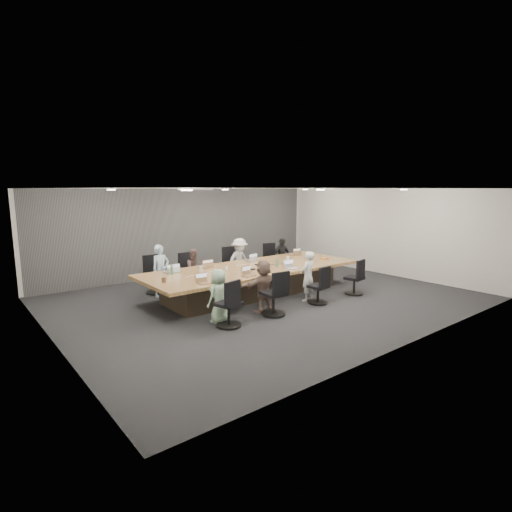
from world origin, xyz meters
TOP-DOWN VIEW (x-y plane):
  - floor at (0.00, 0.00)m, footprint 10.00×8.00m
  - ceiling at (0.00, 0.00)m, footprint 10.00×8.00m
  - wall_back at (0.00, 4.00)m, footprint 10.00×0.00m
  - wall_front at (0.00, -4.00)m, footprint 10.00×0.00m
  - wall_left at (-5.00, 0.00)m, footprint 0.00×8.00m
  - wall_right at (5.00, 0.00)m, footprint 0.00×8.00m
  - curtain at (0.00, 3.92)m, footprint 9.80×0.04m
  - conference_table at (0.00, 0.50)m, footprint 6.00×2.20m
  - chair_0 at (-2.02, 2.20)m, footprint 0.59×0.59m
  - chair_1 at (-1.01, 2.20)m, footprint 0.56×0.56m
  - chair_2 at (0.53, 2.20)m, footprint 0.60×0.60m
  - chair_3 at (2.23, 2.20)m, footprint 0.67×0.67m
  - chair_4 at (-1.99, -1.20)m, footprint 0.65×0.65m
  - chair_5 at (-0.78, -1.20)m, footprint 0.61×0.61m
  - chair_6 at (0.67, -1.20)m, footprint 0.53×0.53m
  - chair_7 at (2.07, -1.20)m, footprint 0.58×0.58m
  - person_0 at (-2.02, 1.85)m, footprint 0.54×0.39m
  - laptop_0 at (-2.02, 1.30)m, footprint 0.36×0.25m
  - person_1 at (-1.01, 1.85)m, footprint 0.57×0.45m
  - laptop_1 at (-1.01, 1.30)m, footprint 0.34×0.24m
  - person_2 at (0.53, 1.85)m, footprint 0.92×0.60m
  - laptop_2 at (0.53, 1.30)m, footprint 0.36×0.28m
  - person_3 at (2.23, 1.85)m, footprint 0.72×0.30m
  - laptop_3 at (2.23, 1.30)m, footprint 0.31×0.22m
  - person_4 at (-1.99, -0.85)m, footprint 0.63×0.48m
  - laptop_4 at (-1.99, -0.30)m, footprint 0.30×0.22m
  - person_5 at (-0.78, -0.85)m, footprint 1.13×0.37m
  - laptop_5 at (-0.78, -0.30)m, footprint 0.34×0.26m
  - person_6 at (0.67, -0.85)m, footprint 0.51×0.39m
  - laptop_6 at (0.67, -0.30)m, footprint 0.33×0.24m
  - bottle_green_left at (-2.13, 1.01)m, footprint 0.07×0.07m
  - bottle_green_right at (0.50, 0.13)m, footprint 0.07×0.07m
  - bottle_clear at (-1.66, 0.42)m, footprint 0.09×0.09m
  - cup_white_far at (-0.78, 0.64)m, footprint 0.10×0.10m
  - cup_white_near at (1.47, 0.74)m, footprint 0.09×0.09m
  - mug_brown at (-2.65, 0.36)m, footprint 0.10×0.10m
  - mic_left at (-0.26, 0.23)m, footprint 0.15×0.12m
  - mic_right at (0.26, 0.65)m, footprint 0.15×0.11m
  - stapler at (-0.40, 0.29)m, footprint 0.15×0.04m
  - canvas_bag at (2.32, 0.75)m, footprint 0.29×0.20m
  - snack_packet at (2.37, 0.12)m, footprint 0.22×0.17m

SIDE VIEW (x-z plane):
  - floor at x=0.00m, z-range 0.00..0.00m
  - chair_6 at x=0.67m, z-range 0.00..0.72m
  - chair_7 at x=2.07m, z-range 0.00..0.74m
  - chair_1 at x=-1.01m, z-range 0.00..0.79m
  - chair_3 at x=2.23m, z-range 0.00..0.80m
  - conference_table at x=0.00m, z-range 0.03..0.77m
  - chair_4 at x=-1.99m, z-range 0.00..0.80m
  - chair_5 at x=-0.78m, z-range 0.00..0.84m
  - chair_2 at x=0.53m, z-range 0.00..0.85m
  - chair_0 at x=-2.02m, z-range 0.00..0.85m
  - person_4 at x=-1.99m, z-range 0.00..1.15m
  - person_1 at x=-1.01m, z-range 0.00..1.16m
  - person_5 at x=-0.78m, z-range 0.00..1.21m
  - person_3 at x=2.23m, z-range 0.00..1.22m
  - person_6 at x=0.67m, z-range 0.00..1.26m
  - person_2 at x=0.53m, z-range 0.00..1.33m
  - person_0 at x=-2.02m, z-range 0.00..1.37m
  - laptop_0 at x=-2.02m, z-range 0.74..0.76m
  - laptop_1 at x=-1.01m, z-range 0.74..0.76m
  - laptop_2 at x=0.53m, z-range 0.74..0.76m
  - laptop_3 at x=2.23m, z-range 0.74..0.76m
  - laptop_4 at x=-1.99m, z-range 0.74..0.76m
  - laptop_5 at x=-0.78m, z-range 0.74..0.76m
  - laptop_6 at x=0.67m, z-range 0.74..0.76m
  - mic_left at x=-0.26m, z-range 0.74..0.77m
  - mic_right at x=0.26m, z-range 0.74..0.77m
  - snack_packet at x=2.37m, z-range 0.74..0.78m
  - stapler at x=-0.40m, z-range 0.74..0.80m
  - cup_white_far at x=-0.78m, z-range 0.74..0.83m
  - cup_white_near at x=1.47m, z-range 0.74..0.85m
  - mug_brown at x=-2.65m, z-range 0.74..0.86m
  - canvas_bag at x=2.32m, z-range 0.74..0.88m
  - bottle_green_right at x=0.50m, z-range 0.74..0.96m
  - bottle_green_left at x=-2.13m, z-range 0.74..0.98m
  - bottle_clear at x=-1.66m, z-range 0.74..0.98m
  - wall_back at x=0.00m, z-range 0.00..2.80m
  - wall_front at x=0.00m, z-range 0.00..2.80m
  - wall_left at x=-5.00m, z-range 0.00..2.80m
  - wall_right at x=5.00m, z-range 0.00..2.80m
  - curtain at x=0.00m, z-range 0.00..2.80m
  - ceiling at x=0.00m, z-range 2.80..2.80m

